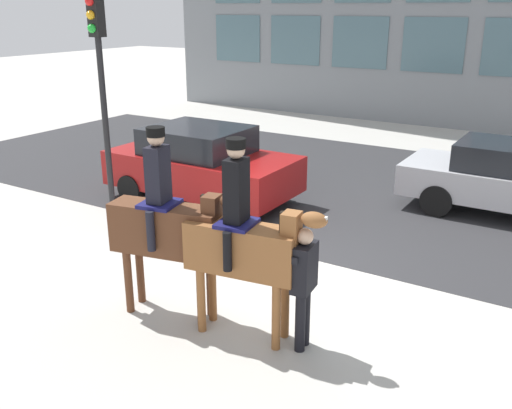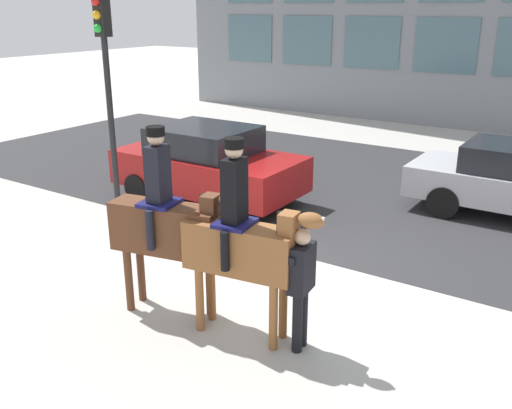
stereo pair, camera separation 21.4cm
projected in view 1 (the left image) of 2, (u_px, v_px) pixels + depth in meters
The scene contains 7 objects.
ground_plane at pixel (282, 266), 9.40m from camera, with size 80.00×80.00×0.00m, color #B2AFA8.
road_surface at pixel (382, 191), 13.21m from camera, with size 24.27×8.50×0.01m.
mounted_horse_lead at pixel (168, 225), 7.54m from camera, with size 1.98×0.74×2.63m.
mounted_horse_companion at pixel (244, 243), 7.05m from camera, with size 1.89×0.65×2.60m.
pedestrian_bystander at pixel (302, 280), 6.87m from camera, with size 0.82×0.49×1.60m.
street_car_near_lane at pixel (201, 164), 12.35m from camera, with size 4.08×2.06×1.63m.
traffic_light at pixel (101, 79), 9.97m from camera, with size 0.24×0.29×4.28m.
Camera 1 is at (4.13, -7.49, 4.06)m, focal length 40.00 mm.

